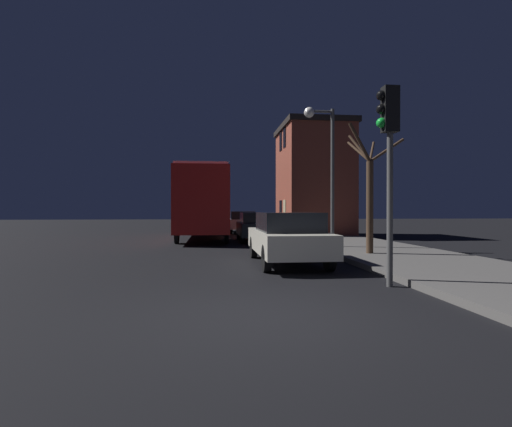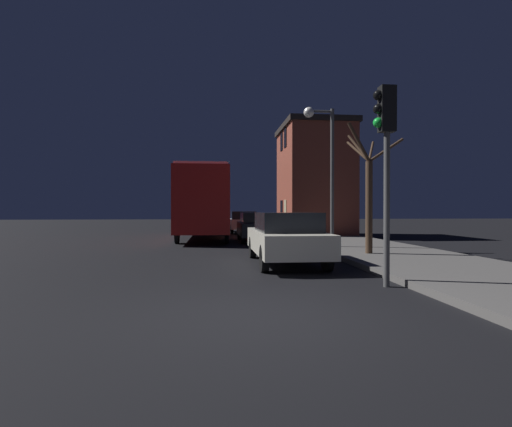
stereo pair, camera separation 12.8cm
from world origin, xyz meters
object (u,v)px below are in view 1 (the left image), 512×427
object	(u,v)px
car_far_lane	(242,221)
car_mid_lane	(258,226)
bus	(203,199)
car_near_lane	(287,237)
streetlamp	(324,152)
bare_tree	(369,192)
traffic_light	(388,143)

from	to	relation	value
car_far_lane	car_mid_lane	bearing A→B (deg)	-88.78
bus	car_near_lane	distance (m)	10.79
car_near_lane	car_far_lane	xyz separation A→B (m)	(-0.06, 15.82, -0.02)
car_mid_lane	streetlamp	bearing A→B (deg)	-65.72
car_near_lane	car_mid_lane	bearing A→B (deg)	89.28
bus	car_mid_lane	distance (m)	3.83
bare_tree	car_near_lane	world-z (taller)	bare_tree
streetlamp	car_mid_lane	world-z (taller)	streetlamp
car_far_lane	traffic_light	bearing A→B (deg)	-85.81
streetlamp	bare_tree	distance (m)	2.98
traffic_light	bus	bearing A→B (deg)	105.65
car_mid_lane	car_far_lane	distance (m)	7.81
streetlamp	car_near_lane	world-z (taller)	streetlamp
traffic_light	bare_tree	world-z (taller)	bare_tree
car_mid_lane	car_far_lane	bearing A→B (deg)	91.22
car_mid_lane	car_far_lane	xyz separation A→B (m)	(-0.17, 7.81, 0.01)
car_near_lane	car_far_lane	distance (m)	15.82
bare_tree	car_mid_lane	bearing A→B (deg)	112.20
car_near_lane	bare_tree	bearing A→B (deg)	22.70
traffic_light	car_mid_lane	world-z (taller)	traffic_light
car_near_lane	car_far_lane	bearing A→B (deg)	90.23
bare_tree	bus	bearing A→B (deg)	120.50
traffic_light	car_far_lane	distance (m)	19.47
traffic_light	car_near_lane	size ratio (longest dim) A/B	0.87
streetlamp	traffic_light	distance (m)	7.18
bare_tree	car_near_lane	distance (m)	3.39
streetlamp	bare_tree	world-z (taller)	streetlamp
streetlamp	traffic_light	bearing A→B (deg)	-95.95
bus	streetlamp	bearing A→B (deg)	-55.77
car_far_lane	bare_tree	bearing A→B (deg)	-78.62
car_mid_lane	bare_tree	bearing A→B (deg)	-67.80
car_near_lane	car_mid_lane	distance (m)	8.00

